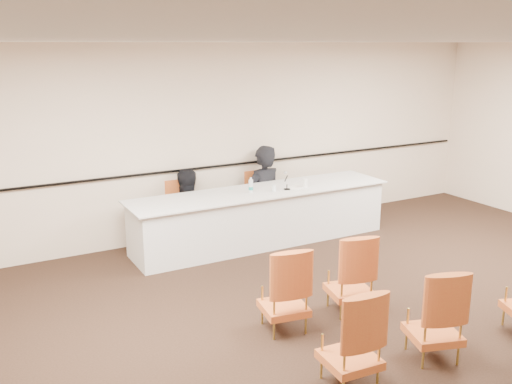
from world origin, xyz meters
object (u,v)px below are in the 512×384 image
(panelist_main, at_px, (263,203))
(aud_chair_front_mid, at_px, (350,272))
(aud_chair_front_left, at_px, (284,288))
(aud_chair_back_mid, at_px, (434,313))
(drinking_glass, at_px, (274,188))
(panelist_main_chair, at_px, (263,200))
(panelist_second_chair, at_px, (185,212))
(water_bottle, at_px, (251,185))
(coffee_cup, at_px, (305,183))
(panel_table, at_px, (262,217))
(aud_chair_back_left, at_px, (351,336))
(panelist_second, at_px, (185,220))
(microphone, at_px, (287,181))

(panelist_main, height_order, aud_chair_front_mid, panelist_main)
(aud_chair_front_left, relative_size, aud_chair_back_mid, 1.00)
(drinking_glass, bearing_deg, panelist_main_chair, 73.08)
(panelist_main_chair, xyz_separation_m, panelist_second_chair, (-1.37, 0.00, 0.00))
(aud_chair_front_left, bearing_deg, water_bottle, 78.75)
(coffee_cup, height_order, aud_chair_front_mid, coffee_cup)
(drinking_glass, bearing_deg, coffee_cup, -2.59)
(panelist_main_chair, distance_m, water_bottle, 0.96)
(panelist_main, distance_m, panelist_main_chair, 0.04)
(panel_table, height_order, aud_chair_front_mid, aud_chair_front_mid)
(water_bottle, bearing_deg, drinking_glass, -16.49)
(aud_chair_front_mid, height_order, aud_chair_back_mid, same)
(panelist_main_chair, xyz_separation_m, aud_chair_back_left, (-1.53, -4.28, 0.00))
(drinking_glass, distance_m, aud_chair_back_mid, 3.62)
(panel_table, bearing_deg, panelist_main, 58.80)
(aud_chair_front_left, bearing_deg, aud_chair_front_mid, 9.70)
(water_bottle, xyz_separation_m, aud_chair_back_left, (-0.97, -3.66, -0.47))
(panelist_main_chair, relative_size, panelist_second, 0.60)
(panelist_second, relative_size, drinking_glass, 15.95)
(drinking_glass, bearing_deg, aud_chair_front_mid, -99.87)
(panelist_main_chair, height_order, aud_chair_back_mid, same)
(drinking_glass, xyz_separation_m, aud_chair_back_left, (-1.31, -3.56, -0.40))
(panelist_second_chair, relative_size, aud_chair_front_left, 1.00)
(panelist_main, height_order, microphone, panelist_main)
(panelist_main_chair, xyz_separation_m, aud_chair_front_left, (-1.51, -3.12, 0.00))
(panelist_second, distance_m, aud_chair_back_mid, 4.39)
(panelist_main_chair, bearing_deg, aud_chair_back_mid, -97.10)
(panelist_main_chair, distance_m, aud_chair_front_left, 3.47)
(panel_table, xyz_separation_m, drinking_glass, (0.14, -0.13, 0.46))
(panelist_main_chair, distance_m, panelist_second_chair, 1.37)
(microphone, bearing_deg, panelist_second_chair, 171.84)
(panelist_main_chair, xyz_separation_m, aud_chair_front_mid, (-0.64, -3.12, 0.00))
(panelist_second, height_order, panelist_second_chair, panelist_second)
(aud_chair_back_mid, bearing_deg, coffee_cup, 94.47)
(microphone, bearing_deg, aud_chair_back_left, -93.02)
(water_bottle, xyz_separation_m, aud_chair_front_mid, (-0.08, -2.50, -0.47))
(panelist_main, xyz_separation_m, aud_chair_back_mid, (-0.54, -4.30, 0.04))
(water_bottle, distance_m, aud_chair_back_mid, 3.71)
(panelist_main, distance_m, microphone, 0.91)
(panel_table, xyz_separation_m, panelist_main_chair, (0.36, 0.60, 0.06))
(panelist_second, bearing_deg, panelist_main_chair, 178.31)
(water_bottle, height_order, aud_chair_back_left, water_bottle)
(panelist_second, xyz_separation_m, microphone, (1.37, -0.74, 0.61))
(coffee_cup, relative_size, aud_chair_back_mid, 0.14)
(panelist_main, xyz_separation_m, drinking_glass, (-0.22, -0.72, 0.44))
(aud_chair_back_mid, bearing_deg, panelist_second, 118.98)
(aud_chair_back_left, distance_m, aud_chair_back_mid, 0.99)
(panelist_second, xyz_separation_m, drinking_glass, (1.15, -0.73, 0.53))
(coffee_cup, relative_size, aud_chair_back_left, 0.14)
(panelist_second_chair, distance_m, microphone, 1.63)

